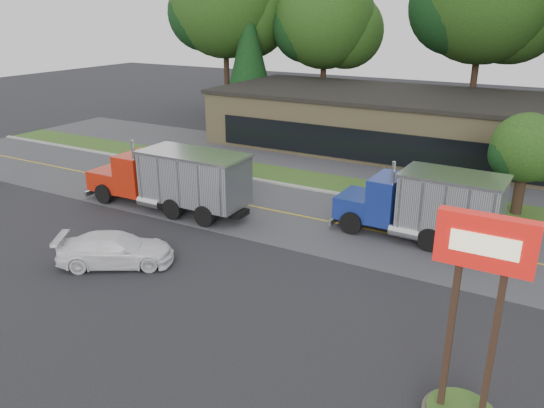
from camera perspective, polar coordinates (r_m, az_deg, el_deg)
The scene contains 15 objects.
ground at distance 21.20m, azimuth -8.40°, elevation -8.98°, with size 140.00×140.00×0.00m, color #2B2B2F.
road at distance 28.11m, azimuth 2.81°, elevation -1.25°, with size 60.00×8.00×0.02m, color #5A5A60.
center_line at distance 28.11m, azimuth 2.81°, elevation -1.25°, with size 60.00×0.12×0.01m, color gold.
curb at distance 31.69m, azimuth 6.25°, elevation 1.17°, with size 60.00×0.30×0.12m, color #9E9E99.
grass_verge at distance 33.27m, azimuth 7.49°, elevation 2.04°, with size 60.00×3.40×0.03m, color #2C4C1A.
far_parking at distance 37.77m, azimuth 10.40°, elevation 4.07°, with size 60.00×7.00×0.02m, color #5A5A60.
strip_mall at distance 42.37m, azimuth 15.91°, elevation 8.16°, with size 32.00×12.00×4.00m, color #98855D.
bilo_sign at distance 14.53m, azimuth 20.27°, elevation -15.74°, with size 2.20×1.90×5.95m.
tree_far_a at distance 56.22m, azimuth -4.86°, elevation 20.28°, with size 11.47×10.80×16.37m.
tree_far_b at distance 53.12m, azimuth 5.92°, elevation 18.78°, with size 9.96×9.38×14.21m.
evergreen_left at distance 52.49m, azimuth -2.49°, elevation 15.80°, with size 5.03×5.03×11.44m.
tree_verge at distance 30.29m, azimuth 25.76°, elevation 5.15°, with size 3.79×3.57×5.41m.
dump_truck_red at distance 28.77m, azimuth -10.48°, elevation 2.76°, with size 9.90×2.69×3.36m.
dump_truck_blue at distance 25.56m, azimuth 16.36°, elevation 0.01°, with size 7.78×2.88×3.36m.
rally_car at distance 23.49m, azimuth -16.46°, elevation -4.70°, with size 1.96×4.82×1.40m, color white.
Camera 1 is at (11.69, -14.42, 10.24)m, focal length 35.00 mm.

